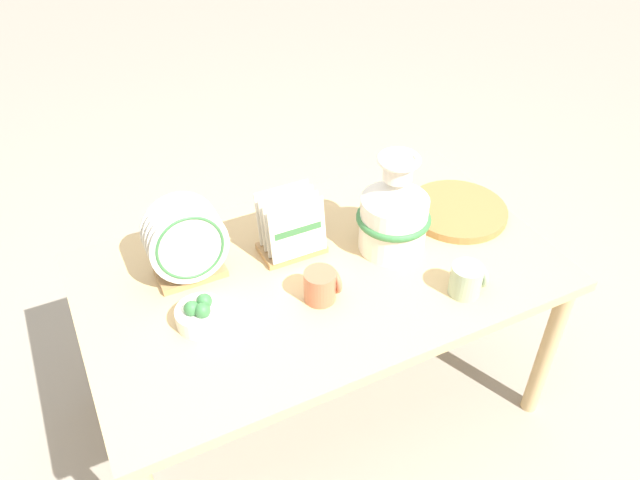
{
  "coord_description": "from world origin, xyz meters",
  "views": [
    {
      "loc": [
        -0.63,
        -1.28,
        1.91
      ],
      "look_at": [
        0.0,
        0.0,
        0.75
      ],
      "focal_mm": 35.0,
      "sensor_mm": 36.0,
      "label": 1
    }
  ],
  "objects_px": {
    "ceramic_vase": "(394,211)",
    "mug_terracotta_glaze": "(321,285)",
    "mug_sage_glaze": "(467,279)",
    "fruit_bowl": "(200,314)",
    "dish_rack_round_plates": "(187,246)",
    "wicker_charger_stack": "(457,211)",
    "dish_rack_square_plates": "(291,231)"
  },
  "relations": [
    {
      "from": "dish_rack_square_plates",
      "to": "mug_sage_glaze",
      "type": "bearing_deg",
      "value": -46.49
    },
    {
      "from": "dish_rack_square_plates",
      "to": "mug_terracotta_glaze",
      "type": "bearing_deg",
      "value": -92.65
    },
    {
      "from": "ceramic_vase",
      "to": "dish_rack_square_plates",
      "type": "distance_m",
      "value": 0.32
    },
    {
      "from": "ceramic_vase",
      "to": "mug_terracotta_glaze",
      "type": "xyz_separation_m",
      "value": [
        -0.3,
        -0.11,
        -0.09
      ]
    },
    {
      "from": "mug_sage_glaze",
      "to": "dish_rack_round_plates",
      "type": "bearing_deg",
      "value": 148.71
    },
    {
      "from": "dish_rack_round_plates",
      "to": "mug_terracotta_glaze",
      "type": "xyz_separation_m",
      "value": [
        0.31,
        -0.26,
        -0.07
      ]
    },
    {
      "from": "ceramic_vase",
      "to": "wicker_charger_stack",
      "type": "xyz_separation_m",
      "value": [
        0.29,
        0.05,
        -0.12
      ]
    },
    {
      "from": "dish_rack_square_plates",
      "to": "fruit_bowl",
      "type": "bearing_deg",
      "value": -153.69
    },
    {
      "from": "ceramic_vase",
      "to": "mug_terracotta_glaze",
      "type": "relative_size",
      "value": 3.28
    },
    {
      "from": "mug_sage_glaze",
      "to": "mug_terracotta_glaze",
      "type": "height_order",
      "value": "same"
    },
    {
      "from": "dish_rack_round_plates",
      "to": "mug_terracotta_glaze",
      "type": "distance_m",
      "value": 0.41
    },
    {
      "from": "ceramic_vase",
      "to": "dish_rack_square_plates",
      "type": "bearing_deg",
      "value": 157.24
    },
    {
      "from": "dish_rack_square_plates",
      "to": "fruit_bowl",
      "type": "relative_size",
      "value": 1.5
    },
    {
      "from": "mug_sage_glaze",
      "to": "fruit_bowl",
      "type": "height_order",
      "value": "mug_sage_glaze"
    },
    {
      "from": "dish_rack_round_plates",
      "to": "mug_terracotta_glaze",
      "type": "relative_size",
      "value": 2.52
    },
    {
      "from": "ceramic_vase",
      "to": "mug_terracotta_glaze",
      "type": "height_order",
      "value": "ceramic_vase"
    },
    {
      "from": "dish_rack_round_plates",
      "to": "dish_rack_square_plates",
      "type": "xyz_separation_m",
      "value": [
        0.32,
        -0.03,
        -0.04
      ]
    },
    {
      "from": "dish_rack_round_plates",
      "to": "mug_sage_glaze",
      "type": "bearing_deg",
      "value": -31.29
    },
    {
      "from": "dish_rack_square_plates",
      "to": "wicker_charger_stack",
      "type": "relative_size",
      "value": 0.61
    },
    {
      "from": "dish_rack_round_plates",
      "to": "mug_sage_glaze",
      "type": "relative_size",
      "value": 2.52
    },
    {
      "from": "dish_rack_round_plates",
      "to": "fruit_bowl",
      "type": "relative_size",
      "value": 1.87
    },
    {
      "from": "dish_rack_square_plates",
      "to": "mug_sage_glaze",
      "type": "xyz_separation_m",
      "value": [
        0.38,
        -0.4,
        -0.03
      ]
    },
    {
      "from": "wicker_charger_stack",
      "to": "mug_terracotta_glaze",
      "type": "xyz_separation_m",
      "value": [
        -0.59,
        -0.16,
        0.04
      ]
    },
    {
      "from": "dish_rack_square_plates",
      "to": "wicker_charger_stack",
      "type": "distance_m",
      "value": 0.59
    },
    {
      "from": "ceramic_vase",
      "to": "wicker_charger_stack",
      "type": "distance_m",
      "value": 0.32
    },
    {
      "from": "dish_rack_round_plates",
      "to": "fruit_bowl",
      "type": "xyz_separation_m",
      "value": [
        -0.03,
        -0.2,
        -0.08
      ]
    },
    {
      "from": "wicker_charger_stack",
      "to": "fruit_bowl",
      "type": "xyz_separation_m",
      "value": [
        -0.93,
        -0.1,
        0.02
      ]
    },
    {
      "from": "mug_sage_glaze",
      "to": "fruit_bowl",
      "type": "distance_m",
      "value": 0.76
    },
    {
      "from": "wicker_charger_stack",
      "to": "mug_sage_glaze",
      "type": "distance_m",
      "value": 0.39
    },
    {
      "from": "dish_rack_square_plates",
      "to": "fruit_bowl",
      "type": "xyz_separation_m",
      "value": [
        -0.35,
        -0.17,
        -0.04
      ]
    },
    {
      "from": "ceramic_vase",
      "to": "mug_terracotta_glaze",
      "type": "distance_m",
      "value": 0.33
    },
    {
      "from": "dish_rack_square_plates",
      "to": "mug_sage_glaze",
      "type": "distance_m",
      "value": 0.55
    }
  ]
}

